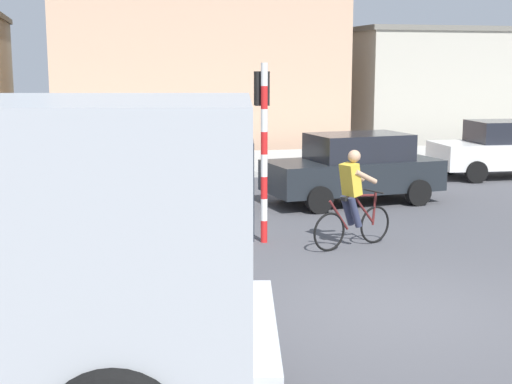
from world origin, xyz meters
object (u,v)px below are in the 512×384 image
(cyclist, at_px, (353,199))
(pedestrian_near_kerb, at_px, (225,161))
(car_far_side, at_px, (506,149))
(traffic_light_pole, at_px, (263,128))
(car_red_near, at_px, (354,168))

(cyclist, xyz_separation_m, pedestrian_near_kerb, (-1.12, 5.65, -0.02))
(cyclist, bearing_deg, pedestrian_near_kerb, 101.17)
(cyclist, bearing_deg, car_far_side, 42.44)
(traffic_light_pole, relative_size, car_far_side, 0.78)
(traffic_light_pole, relative_size, car_red_near, 0.77)
(traffic_light_pole, distance_m, pedestrian_near_kerb, 5.02)
(traffic_light_pole, xyz_separation_m, pedestrian_near_kerb, (0.29, 4.86, -1.22))
(cyclist, xyz_separation_m, car_red_near, (1.55, 3.92, -0.05))
(cyclist, relative_size, car_far_side, 0.42)
(traffic_light_pole, height_order, car_red_near, traffic_light_pole)
(car_red_near, bearing_deg, car_far_side, 25.05)
(cyclist, relative_size, traffic_light_pole, 0.54)
(car_far_side, distance_m, pedestrian_near_kerb, 8.31)
(cyclist, relative_size, car_red_near, 0.41)
(cyclist, height_order, pedestrian_near_kerb, cyclist)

